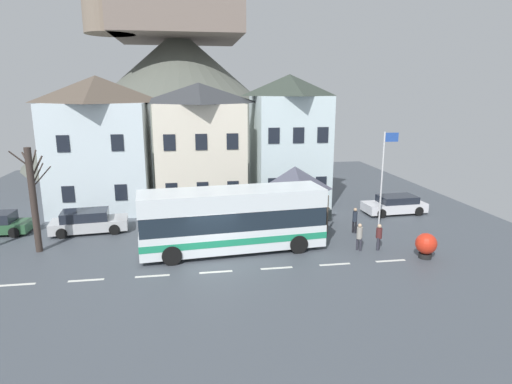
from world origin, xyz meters
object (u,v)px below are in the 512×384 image
transit_bus (233,220)px  harbour_buoy (426,244)px  townhouse_02 (289,140)px  public_bench (319,208)px  townhouse_01 (200,145)px  parked_car_01 (395,205)px  hilltop_castle (180,89)px  pedestrian_03 (355,219)px  pedestrian_01 (317,219)px  pedestrian_02 (359,235)px  parked_car_00 (88,222)px  flagpole (384,172)px  bus_shelter (295,179)px  pedestrian_00 (379,236)px  townhouse_00 (100,144)px  parked_car_02 (296,210)px  bare_tree_00 (33,198)px

transit_bus → harbour_buoy: transit_bus is taller
townhouse_02 → public_bench: townhouse_02 is taller
townhouse_01 → transit_bus: townhouse_01 is taller
transit_bus → parked_car_01: (12.20, 5.57, -1.09)m
hilltop_castle → pedestrian_03: (10.73, -32.14, -7.84)m
pedestrian_01 → pedestrian_02: (1.45, -3.14, -0.03)m
townhouse_01 → townhouse_02: townhouse_02 is taller
parked_car_00 → parked_car_01: 20.72m
pedestrian_03 → flagpole: bearing=22.7°
transit_bus → harbour_buoy: bearing=-20.3°
flagpole → harbour_buoy: bearing=-89.7°
flagpole → hilltop_castle: bearing=112.3°
townhouse_01 → harbour_buoy: bearing=-49.0°
public_bench → pedestrian_03: bearing=-77.7°
hilltop_castle → pedestrian_02: size_ratio=24.46×
hilltop_castle → flagpole: bearing=-67.7°
hilltop_castle → bus_shelter: size_ratio=9.50×
bus_shelter → flagpole: bearing=-9.9°
townhouse_02 → pedestrian_02: townhouse_02 is taller
parked_car_00 → flagpole: size_ratio=0.76×
pedestrian_00 → public_bench: (-1.15, 7.24, -0.35)m
townhouse_00 → parked_car_01: bearing=-13.3°
pedestrian_01 → pedestrian_03: (2.33, -0.25, 0.02)m
harbour_buoy → flagpole: bearing=90.3°
townhouse_02 → parked_car_02: townhouse_02 is taller
pedestrian_02 → pedestrian_03: bearing=73.1°
townhouse_01 → transit_bus: 10.67m
pedestrian_00 → flagpole: 5.09m
transit_bus → townhouse_02: bearing=56.8°
pedestrian_02 → public_bench: pedestrian_02 is taller
bus_shelter → public_bench: (2.44, 2.46, -2.69)m
pedestrian_03 → flagpole: (2.09, 0.87, 2.68)m
townhouse_00 → parked_car_01: townhouse_00 is taller
pedestrian_03 → harbour_buoy: (2.12, -4.50, -0.17)m
parked_car_00 → public_bench: 15.36m
townhouse_00 → transit_bus: bearing=-50.8°
townhouse_02 → pedestrian_00: 12.31m
parked_car_02 → flagpole: bearing=-27.3°
pedestrian_00 → public_bench: pedestrian_00 is taller
pedestrian_00 → townhouse_01: bearing=129.3°
parked_car_00 → bare_tree_00: 4.26m
townhouse_02 → hilltop_castle: bearing=109.6°
bus_shelter → pedestrian_03: (3.38, -1.83, -2.24)m
bare_tree_00 → pedestrian_03: bearing=0.9°
public_bench → harbour_buoy: size_ratio=1.07×
parked_car_01 → pedestrian_03: pedestrian_03 is taller
townhouse_01 → harbour_buoy: 17.46m
pedestrian_00 → hilltop_castle: bearing=107.3°
pedestrian_02 → bare_tree_00: 17.62m
townhouse_01 → public_bench: (8.12, -4.07, -4.10)m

